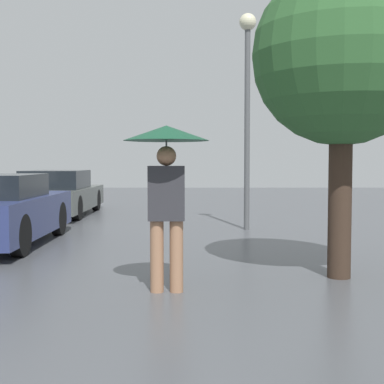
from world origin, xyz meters
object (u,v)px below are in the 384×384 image
tree (342,58)px  street_lamp (247,83)px  pedestrian (166,165)px  parked_car_farthest (58,194)px

tree → street_lamp: size_ratio=0.84×
pedestrian → street_lamp: size_ratio=0.40×
pedestrian → parked_car_farthest: 9.40m
tree → street_lamp: street_lamp is taller
pedestrian → tree: bearing=18.7°
tree → street_lamp: (-0.62, 4.83, 0.40)m
parked_car_farthest → street_lamp: (4.83, -3.21, 2.56)m
pedestrian → parked_car_farthest: size_ratio=0.41×
pedestrian → tree: size_ratio=0.48×
street_lamp → pedestrian: bearing=-105.3°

